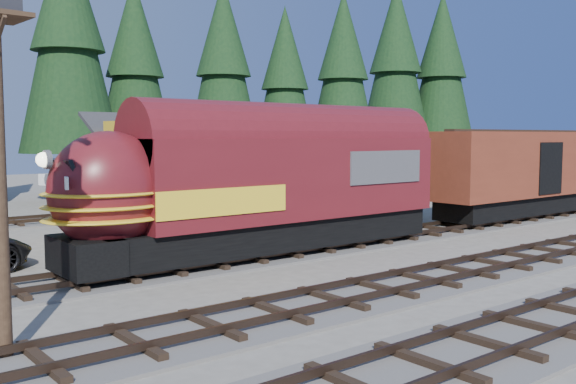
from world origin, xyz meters
TOP-DOWN VIEW (x-y plane):
  - ground at (0.00, 0.00)m, footprint 120.00×120.00m
  - track_siding at (10.00, 4.00)m, footprint 68.00×3.20m
  - depot at (-0.00, 10.50)m, footprint 12.80×7.00m
  - conifer_backdrop at (5.45, 24.92)m, footprint 78.62×23.24m
  - locomotive at (-4.02, 4.00)m, footprint 14.90×2.96m
  - boxcar at (12.79, 4.00)m, footprint 13.03×2.79m

SIDE VIEW (x-z plane):
  - ground at x=0.00m, z-range 0.00..0.00m
  - track_siding at x=10.00m, z-range -0.11..0.22m
  - locomotive at x=-4.02m, z-range 0.37..4.42m
  - boxcar at x=12.79m, z-range 0.44..4.53m
  - depot at x=0.00m, z-range 0.31..5.61m
  - conifer_backdrop at x=5.45m, z-range 1.64..18.32m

